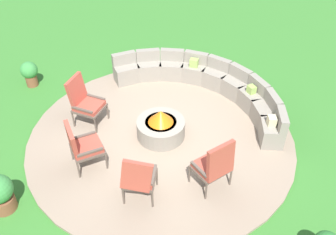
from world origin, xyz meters
The scene contains 9 objects.
ground_plane centered at (0.00, 0.00, 0.00)m, with size 24.00×24.00×0.00m, color #387A2D.
patio_circle centered at (0.00, 0.00, 0.03)m, with size 5.67×5.67×0.06m, color gray.
fire_pit centered at (0.00, 0.00, 0.31)m, with size 1.03×1.03×0.67m.
curved_stone_bench centered at (-0.44, 1.81, 0.36)m, with size 4.52×2.20×0.74m.
lounge_chair_front_left centered at (-1.44, -0.94, 0.63)m, with size 0.80×0.78×1.14m.
lounge_chair_front_right centered at (-0.29, -1.69, 0.60)m, with size 0.70×0.72×1.06m.
lounge_chair_back_left centered at (1.04, -1.36, 0.60)m, with size 0.78×0.81×1.05m.
lounge_chair_back_right centered at (1.70, -0.18, 0.63)m, with size 0.61×0.67×1.10m.
potted_plant_1 centered at (-3.72, -1.23, 0.38)m, with size 0.43×0.43×0.67m.
Camera 1 is at (4.56, -3.72, 5.34)m, focal length 39.13 mm.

